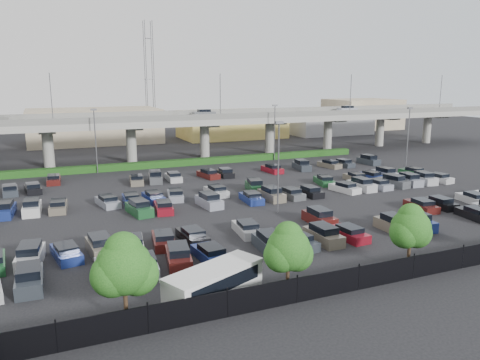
# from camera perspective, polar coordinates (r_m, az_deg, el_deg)

# --- Properties ---
(ground) EXTENTS (280.00, 280.00, 0.00)m
(ground) POSITION_cam_1_polar(r_m,az_deg,el_deg) (60.06, 1.06, -2.05)
(ground) COLOR black
(overpass) EXTENTS (150.00, 13.00, 15.80)m
(overpass) POSITION_cam_1_polar(r_m,az_deg,el_deg) (88.73, -7.60, 6.98)
(overpass) COLOR gray
(overpass) RESTS_ON ground
(hedge) EXTENTS (66.00, 1.60, 1.10)m
(hedge) POSITION_cam_1_polar(r_m,az_deg,el_deg) (82.91, -6.02, 2.20)
(hedge) COLOR #103810
(hedge) RESTS_ON ground
(fence) EXTENTS (70.00, 0.10, 2.00)m
(fence) POSITION_cam_1_polar(r_m,az_deg,el_deg) (37.24, 19.18, -10.26)
(fence) COLOR black
(fence) RESTS_ON ground
(tree_row) EXTENTS (65.07, 3.66, 5.94)m
(tree_row) POSITION_cam_1_polar(r_m,az_deg,el_deg) (37.88, 18.81, -5.65)
(tree_row) COLOR #332316
(tree_row) RESTS_ON ground
(shuttle_bus) EXTENTS (7.66, 5.22, 2.34)m
(shuttle_bus) POSITION_cam_1_polar(r_m,az_deg,el_deg) (32.27, -3.16, -12.39)
(shuttle_bus) COLOR silver
(shuttle_bus) RESTS_ON ground
(parked_cars) EXTENTS (63.10, 41.58, 1.67)m
(parked_cars) POSITION_cam_1_polar(r_m,az_deg,el_deg) (55.54, 3.05, -2.57)
(parked_cars) COLOR #BABBBF
(parked_cars) RESTS_ON ground
(light_poles) EXTENTS (66.90, 48.38, 10.30)m
(light_poles) POSITION_cam_1_polar(r_m,az_deg,el_deg) (59.17, -3.37, 3.88)
(light_poles) COLOR #55555B
(light_poles) RESTS_ON ground
(distant_buildings) EXTENTS (138.00, 24.00, 9.00)m
(distant_buildings) POSITION_cam_1_polar(r_m,az_deg,el_deg) (121.03, -5.60, 6.82)
(distant_buildings) COLOR gray
(distant_buildings) RESTS_ON ground
(comm_tower) EXTENTS (2.40, 2.40, 30.00)m
(comm_tower) POSITION_cam_1_polar(r_m,az_deg,el_deg) (130.17, -10.97, 12.25)
(comm_tower) COLOR #55555B
(comm_tower) RESTS_ON ground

